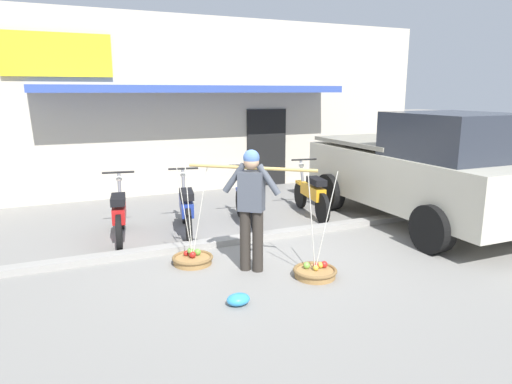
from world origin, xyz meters
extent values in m
plane|color=gray|center=(0.00, 0.00, 0.00)|extent=(90.00, 90.00, 0.00)
cube|color=gray|center=(0.00, 0.70, 0.05)|extent=(20.00, 0.24, 0.10)
cylinder|color=#2D2823|center=(-0.38, -0.44, 0.43)|extent=(0.15, 0.15, 0.86)
cylinder|color=#2D2823|center=(-0.25, -0.56, 0.43)|extent=(0.15, 0.15, 0.86)
cube|color=#474C56|center=(-0.32, -0.50, 1.13)|extent=(0.39, 0.37, 0.54)
sphere|color=tan|center=(-0.32, -0.50, 1.53)|extent=(0.21, 0.21, 0.21)
sphere|color=#4C70B2|center=(-0.32, -0.50, 1.58)|extent=(0.22, 0.22, 0.22)
cylinder|color=#474C56|center=(-0.50, -0.35, 1.30)|extent=(0.32, 0.29, 0.43)
cylinder|color=#474C56|center=(-0.13, -0.66, 1.30)|extent=(0.32, 0.29, 0.43)
cylinder|color=tan|center=(-0.32, -0.50, 1.45)|extent=(1.40, 1.17, 0.04)
cylinder|color=#9E7542|center=(-1.00, 0.07, 0.04)|extent=(0.55, 0.55, 0.09)
torus|color=brown|center=(-1.00, 0.07, 0.10)|extent=(0.59, 0.59, 0.05)
sphere|color=red|center=(-0.99, 0.10, 0.13)|extent=(0.09, 0.09, 0.09)
sphere|color=red|center=(-0.98, 0.10, 0.13)|extent=(0.08, 0.08, 0.08)
sphere|color=#6CA73F|center=(-0.90, 0.14, 0.14)|extent=(0.10, 0.10, 0.10)
sphere|color=red|center=(-1.06, 0.18, 0.13)|extent=(0.08, 0.08, 0.08)
sphere|color=#69A33E|center=(-1.02, 0.10, 0.19)|extent=(0.09, 0.09, 0.09)
sphere|color=#AC1F1B|center=(-1.00, 0.06, 0.14)|extent=(0.10, 0.10, 0.10)
cylinder|color=silver|center=(-1.00, 0.19, 0.77)|extent=(0.01, 0.26, 1.36)
cylinder|color=silver|center=(-1.11, 0.01, 0.77)|extent=(0.23, 0.14, 1.36)
cylinder|color=silver|center=(-0.89, 0.01, 0.77)|extent=(0.23, 0.14, 1.36)
cylinder|color=#9E7542|center=(0.37, -1.07, 0.04)|extent=(0.55, 0.55, 0.09)
torus|color=brown|center=(0.37, -1.07, 0.10)|extent=(0.59, 0.59, 0.05)
sphere|color=gold|center=(0.48, -1.02, 0.13)|extent=(0.08, 0.08, 0.08)
sphere|color=red|center=(0.43, -1.01, 0.13)|extent=(0.08, 0.08, 0.08)
sphere|color=gold|center=(0.38, -1.08, 0.13)|extent=(0.08, 0.08, 0.08)
sphere|color=#77B846|center=(0.30, -0.97, 0.14)|extent=(0.09, 0.09, 0.09)
sphere|color=red|center=(0.53, -1.03, 0.14)|extent=(0.10, 0.10, 0.10)
cylinder|color=silver|center=(0.37, -0.95, 0.77)|extent=(0.01, 0.26, 1.36)
cylinder|color=silver|center=(0.26, -1.14, 0.77)|extent=(0.23, 0.14, 1.36)
cylinder|color=silver|center=(0.48, -1.14, 0.77)|extent=(0.23, 0.14, 1.36)
cylinder|color=black|center=(-1.68, 2.30, 0.29)|extent=(0.17, 0.59, 0.58)
cylinder|color=black|center=(-1.88, 1.07, 0.29)|extent=(0.17, 0.59, 0.58)
cube|color=red|center=(-1.68, 2.30, 0.55)|extent=(0.18, 0.30, 0.06)
cube|color=red|center=(-1.80, 1.59, 0.51)|extent=(0.35, 0.92, 0.24)
cube|color=black|center=(-1.83, 1.41, 0.75)|extent=(0.31, 0.59, 0.12)
cylinder|color=slate|center=(-1.69, 2.20, 0.68)|extent=(0.11, 0.30, 0.76)
cylinder|color=black|center=(-1.71, 2.12, 1.07)|extent=(0.54, 0.12, 0.04)
sphere|color=silver|center=(-1.68, 2.28, 0.93)|extent=(0.11, 0.11, 0.11)
cylinder|color=black|center=(-0.53, 2.22, 0.29)|extent=(0.20, 0.58, 0.58)
cylinder|color=black|center=(-0.78, 1.01, 0.29)|extent=(0.20, 0.58, 0.58)
cube|color=navy|center=(-0.53, 2.22, 0.55)|extent=(0.19, 0.30, 0.06)
cube|color=navy|center=(-0.68, 1.52, 0.51)|extent=(0.38, 0.92, 0.24)
cube|color=black|center=(-0.72, 1.34, 0.75)|extent=(0.33, 0.59, 0.12)
cylinder|color=slate|center=(-0.55, 2.13, 0.68)|extent=(0.12, 0.30, 0.76)
cylinder|color=black|center=(-0.57, 2.05, 1.07)|extent=(0.54, 0.15, 0.04)
sphere|color=silver|center=(-0.53, 2.20, 0.93)|extent=(0.11, 0.11, 0.11)
cylinder|color=black|center=(0.60, 2.15, 0.29)|extent=(0.17, 0.59, 0.58)
cylinder|color=black|center=(0.40, 0.93, 0.29)|extent=(0.17, 0.59, 0.58)
cube|color=navy|center=(0.60, 2.15, 0.55)|extent=(0.18, 0.30, 0.06)
cube|color=navy|center=(0.48, 1.44, 0.51)|extent=(0.34, 0.92, 0.24)
cube|color=black|center=(0.45, 1.27, 0.75)|extent=(0.31, 0.59, 0.12)
cylinder|color=slate|center=(0.58, 2.06, 0.68)|extent=(0.11, 0.30, 0.76)
cylinder|color=black|center=(0.57, 1.98, 1.07)|extent=(0.54, 0.12, 0.04)
sphere|color=silver|center=(0.60, 2.14, 0.93)|extent=(0.11, 0.11, 0.11)
cylinder|color=black|center=(2.05, 2.33, 0.29)|extent=(0.18, 0.59, 0.58)
cylinder|color=black|center=(1.84, 1.10, 0.29)|extent=(0.18, 0.59, 0.58)
cube|color=orange|center=(2.05, 2.33, 0.55)|extent=(0.19, 0.30, 0.06)
cube|color=orange|center=(1.93, 1.62, 0.51)|extent=(0.35, 0.92, 0.24)
cube|color=black|center=(1.89, 1.44, 0.75)|extent=(0.31, 0.59, 0.12)
cylinder|color=slate|center=(2.03, 2.23, 0.68)|extent=(0.11, 0.30, 0.76)
cylinder|color=black|center=(2.02, 2.15, 1.07)|extent=(0.54, 0.13, 0.04)
sphere|color=silver|center=(2.04, 2.31, 0.93)|extent=(0.11, 0.11, 0.11)
cube|color=beige|center=(3.48, 0.48, 0.86)|extent=(1.96, 4.73, 0.96)
cube|color=#282D38|center=(3.47, -0.34, 1.72)|extent=(1.77, 1.90, 0.76)
cube|color=gray|center=(3.50, 1.54, 1.44)|extent=(1.84, 2.37, 0.08)
cylinder|color=black|center=(2.51, -0.96, 0.38)|extent=(0.27, 0.76, 0.76)
cylinder|color=black|center=(4.45, 1.93, 0.38)|extent=(0.27, 0.76, 0.76)
cylinder|color=black|center=(2.55, 1.95, 0.38)|extent=(0.27, 0.76, 0.76)
cube|color=beige|center=(0.47, 7.34, 2.10)|extent=(13.00, 5.00, 4.20)
cube|color=#334CA3|center=(0.47, 4.34, 2.50)|extent=(7.15, 1.00, 0.16)
cube|color=yellow|center=(-2.46, 4.79, 3.20)|extent=(2.20, 0.08, 0.90)
cube|color=black|center=(2.42, 4.82, 1.00)|extent=(1.10, 0.06, 2.00)
ellipsoid|color=#3393D1|center=(-0.89, -1.43, 0.07)|extent=(0.28, 0.22, 0.14)
camera|label=1|loc=(-2.73, -6.08, 2.45)|focal=32.37mm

